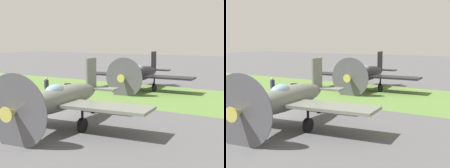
% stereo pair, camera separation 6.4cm
% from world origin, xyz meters
% --- Properties ---
extents(ground_plane, '(160.00, 160.00, 0.00)m').
position_xyz_m(ground_plane, '(0.00, 0.00, 0.00)').
color(ground_plane, '#515154').
extents(grass_verge, '(120.00, 11.00, 0.01)m').
position_xyz_m(grass_verge, '(0.00, -10.76, 0.00)').
color(grass_verge, '#567A38').
rests_on(grass_verge, ground).
extents(airplane_lead, '(10.82, 8.59, 3.83)m').
position_xyz_m(airplane_lead, '(-2.74, 1.47, 1.60)').
color(airplane_lead, slate).
rests_on(airplane_lead, ground).
extents(airplane_wingman, '(10.55, 8.34, 3.76)m').
position_xyz_m(airplane_wingman, '(-0.50, -12.73, 1.57)').
color(airplane_wingman, black).
rests_on(airplane_wingman, ground).
extents(ground_crew_mechanic, '(0.41, 0.53, 1.73)m').
position_xyz_m(ground_crew_mechanic, '(4.24, -4.84, 0.91)').
color(ground_crew_mechanic, '#2D3342').
rests_on(ground_crew_mechanic, ground).
extents(fuel_drum, '(0.60, 0.60, 0.90)m').
position_xyz_m(fuel_drum, '(4.18, -7.54, 0.45)').
color(fuel_drum, black).
rests_on(fuel_drum, ground).
extents(runway_marker_cone, '(0.36, 0.36, 0.44)m').
position_xyz_m(runway_marker_cone, '(2.42, -6.03, 0.22)').
color(runway_marker_cone, orange).
rests_on(runway_marker_cone, ground).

